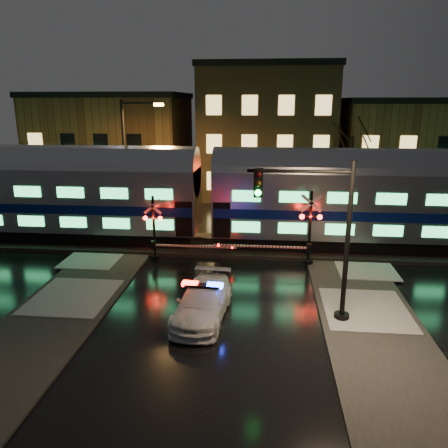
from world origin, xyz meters
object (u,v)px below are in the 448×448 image
Objects in this scene: traffic_light at (321,239)px; crossing_signal_right at (303,236)px; streetlight at (129,156)px; police_car at (203,302)px; crossing_signal_left at (160,235)px.

crossing_signal_right is at bearing 77.35° from traffic_light.
traffic_light is 0.75× the size of streetlight.
streetlight is (-11.68, 12.93, 1.58)m from traffic_light.
crossing_signal_right is 13.76m from streetlight.
crossing_signal_right is 0.66× the size of streetlight.
crossing_signal_left is (-3.32, 6.43, 0.82)m from police_car.
crossing_signal_right is 0.89× the size of traffic_light.
streetlight is at bearing 149.88° from crossing_signal_right.
police_car is at bearing -61.90° from streetlight.
police_car is 15.51m from streetlight.
crossing_signal_right is 6.49m from traffic_light.
police_car is 0.75× the size of traffic_light.
streetlight is (-7.01, 13.13, 4.38)m from police_car.
traffic_light is 17.49m from streetlight.
streetlight is (-3.69, 6.70, 3.56)m from crossing_signal_left.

